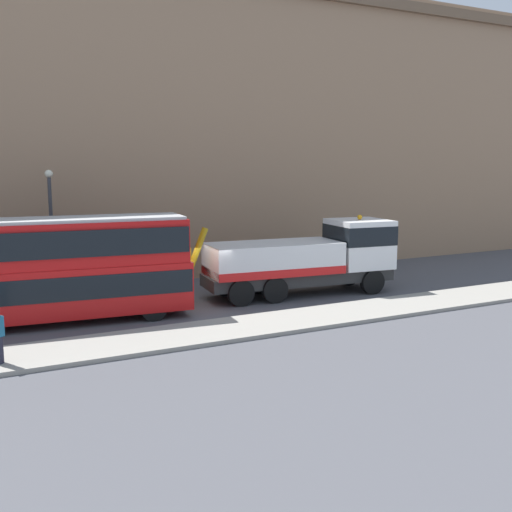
# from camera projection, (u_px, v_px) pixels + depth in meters

# --- Properties ---
(ground_plane) EXTENTS (120.00, 120.00, 0.00)m
(ground_plane) POSITION_uv_depth(u_px,v_px,m) (196.00, 306.00, 25.81)
(ground_plane) COLOR #4C4C51
(near_kerb) EXTENTS (60.00, 2.80, 0.15)m
(near_kerb) POSITION_uv_depth(u_px,v_px,m) (237.00, 328.00, 22.10)
(near_kerb) COLOR gray
(near_kerb) RESTS_ON ground_plane
(building_facade) EXTENTS (60.00, 1.50, 16.00)m
(building_facade) POSITION_uv_depth(u_px,v_px,m) (147.00, 124.00, 30.33)
(building_facade) COLOR #9E7A5B
(building_facade) RESTS_ON ground_plane
(recovery_tow_truck) EXTENTS (10.23, 3.47, 3.67)m
(recovery_tow_truck) POSITION_uv_depth(u_px,v_px,m) (308.00, 257.00, 27.97)
(recovery_tow_truck) COLOR #2D2D2D
(recovery_tow_truck) RESTS_ON ground_plane
(double_decker_bus) EXTENTS (11.19, 3.58, 4.06)m
(double_decker_bus) POSITION_uv_depth(u_px,v_px,m) (45.00, 267.00, 22.68)
(double_decker_bus) COLOR red
(double_decker_bus) RESTS_ON ground_plane
(street_lamp) EXTENTS (0.36, 0.36, 5.83)m
(street_lamp) POSITION_uv_depth(u_px,v_px,m) (51.00, 223.00, 26.78)
(street_lamp) COLOR #38383D
(street_lamp) RESTS_ON ground_plane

